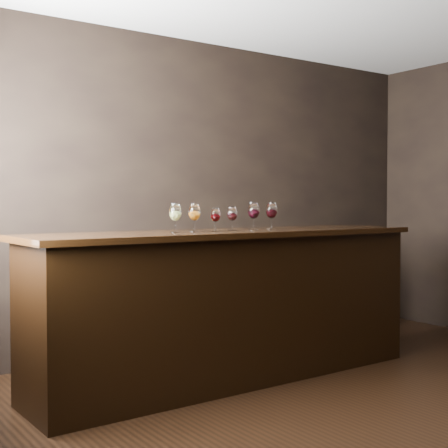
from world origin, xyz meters
TOP-DOWN VIEW (x-y plane):
  - ground at (0.00, 0.00)m, footprint 5.00×5.00m
  - room_shell at (-0.23, 0.11)m, footprint 5.02×4.52m
  - bar_counter at (-0.50, 1.15)m, footprint 3.09×0.73m
  - bar_top at (-0.50, 1.15)m, footprint 3.19×0.80m
  - back_bar_shelf at (-0.25, 2.03)m, footprint 2.86×0.40m
  - glass_white at (-1.00, 1.12)m, footprint 0.09×0.09m
  - glass_amber at (-0.83, 1.15)m, footprint 0.09×0.09m
  - glass_red_a at (-0.66, 1.13)m, footprint 0.07×0.07m
  - glass_red_b at (-0.49, 1.17)m, footprint 0.08×0.08m
  - glass_red_c at (-0.30, 1.15)m, footprint 0.09×0.09m
  - glass_red_d at (-0.13, 1.14)m, footprint 0.09×0.09m

SIDE VIEW (x-z plane):
  - ground at x=0.00m, z-range 0.00..0.00m
  - back_bar_shelf at x=-0.25m, z-range 0.00..1.03m
  - bar_counter at x=-0.50m, z-range 0.00..1.08m
  - bar_top at x=-0.50m, z-range 1.08..1.12m
  - glass_red_a at x=-0.66m, z-range 1.15..1.32m
  - glass_red_b at x=-0.49m, z-range 1.15..1.33m
  - glass_amber at x=-0.83m, z-range 1.15..1.35m
  - glass_white at x=-1.00m, z-range 1.15..1.35m
  - glass_red_c at x=-0.30m, z-range 1.15..1.36m
  - glass_red_d at x=-0.13m, z-range 1.15..1.36m
  - room_shell at x=-0.23m, z-range 0.40..3.21m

